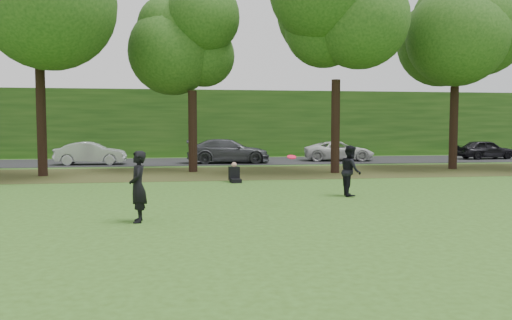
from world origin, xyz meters
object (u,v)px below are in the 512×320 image
Objects in this scene: player_left at (138,187)px; seated_person at (235,175)px; player_right at (351,171)px; frisbee at (292,157)px.

player_left is 2.11× the size of seated_person.
player_right is 2.97m from frisbee.
player_right reaches higher than seated_person.
player_right is at bearing 34.54° from frisbee.
player_left is at bearing 127.11° from player_right.
frisbee is (4.27, 1.98, 0.56)m from player_left.
player_right is (6.67, 3.62, -0.02)m from player_left.
seated_person is (-1.04, 6.28, -1.13)m from frisbee.
seated_person is at bearing 155.10° from player_left.
seated_person is (-3.43, 4.63, -0.54)m from player_right.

